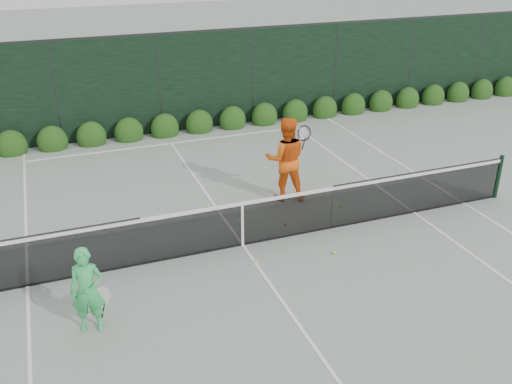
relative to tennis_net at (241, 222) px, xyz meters
name	(u,v)px	position (x,y,z in m)	size (l,w,h in m)	color
ground	(243,245)	(0.02, 0.00, -0.53)	(80.00, 80.00, 0.00)	gray
tennis_net	(241,222)	(0.00, 0.00, 0.00)	(12.90, 0.10, 1.07)	#10311B
player_woman	(88,291)	(-3.12, -1.63, 0.20)	(0.65, 0.47, 1.47)	#38C060
player_man	(286,159)	(1.71, 1.74, 0.47)	(1.15, 1.01, 1.99)	orange
court_lines	(243,245)	(0.02, 0.00, -0.53)	(11.03, 23.83, 0.01)	white
windscreen_fence	(301,244)	(0.02, -2.71, 0.98)	(32.00, 21.07, 3.06)	black
hedge_row	(165,128)	(0.02, 7.15, -0.30)	(31.66, 0.65, 0.94)	#12390F
tennis_balls	(305,234)	(1.39, -0.10, -0.50)	(2.75, 1.86, 0.07)	#D6F135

